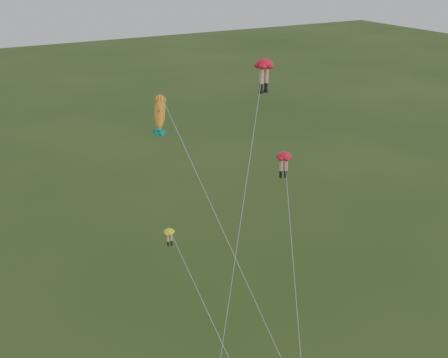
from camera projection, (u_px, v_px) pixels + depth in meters
ground at (247, 358)px, 37.12m from camera, size 300.00×300.00×0.00m
legs_kite_red_high at (264, 71)px, 36.68m from camera, size 9.11×8.76×20.49m
legs_kite_red_mid at (284, 162)px, 38.48m from camera, size 4.33×9.17×13.56m
legs_kite_yellow at (174, 242)px, 36.78m from camera, size 2.03×9.53×8.94m
fish_kite at (161, 113)px, 36.47m from camera, size 5.22×13.08×18.28m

